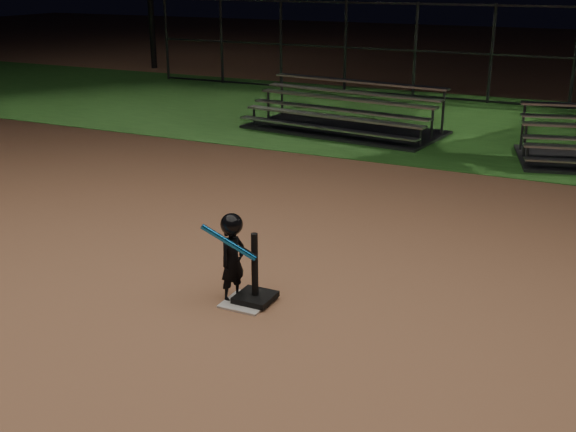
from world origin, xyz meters
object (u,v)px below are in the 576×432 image
at_px(batting_tee, 255,288).
at_px(child_batter, 232,255).
at_px(home_plate, 246,302).
at_px(bleacher_left, 344,122).

distance_m(batting_tee, child_batter, 0.43).
distance_m(home_plate, child_batter, 0.53).
height_order(batting_tee, child_batter, child_batter).
bearing_deg(child_batter, batting_tee, -60.10).
bearing_deg(home_plate, child_batter, 172.45).
relative_size(home_plate, batting_tee, 0.61).
xyz_separation_m(batting_tee, bleacher_left, (-2.20, 8.11, 0.05)).
xyz_separation_m(home_plate, batting_tee, (0.07, 0.07, 0.14)).
distance_m(batting_tee, bleacher_left, 8.40).
xyz_separation_m(home_plate, child_batter, (-0.17, 0.02, 0.50)).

